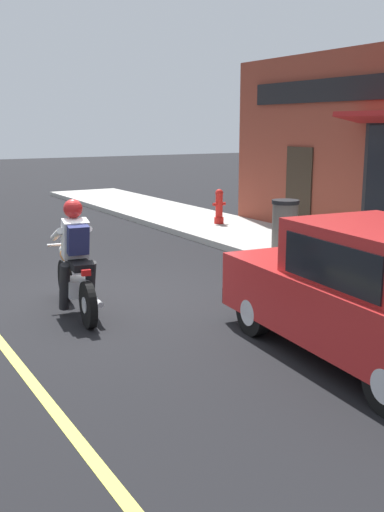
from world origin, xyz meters
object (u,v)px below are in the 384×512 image
at_px(car_hatchback, 370,295).
at_px(trash_bin, 285,224).
at_px(motorcycle_with_rider, 75,266).
at_px(fire_hydrant, 219,207).

distance_m(car_hatchback, trash_bin, 5.70).
bearing_deg(car_hatchback, motorcycle_with_rider, 123.69).
height_order(motorcycle_with_rider, trash_bin, motorcycle_with_rider).
xyz_separation_m(car_hatchback, fire_hydrant, (3.37, 8.20, -0.19)).
bearing_deg(fire_hydrant, car_hatchback, -112.33).
height_order(motorcycle_with_rider, fire_hydrant, motorcycle_with_rider).
relative_size(motorcycle_with_rider, fire_hydrant, 2.29).
height_order(trash_bin, fire_hydrant, trash_bin).
relative_size(car_hatchback, fire_hydrant, 4.45).
distance_m(car_hatchback, fire_hydrant, 8.86).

